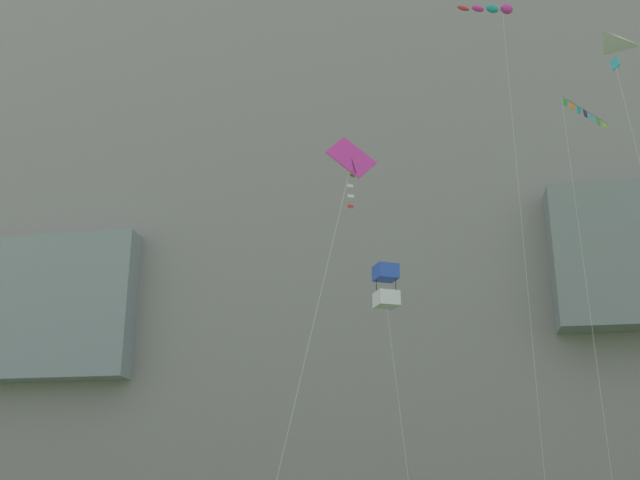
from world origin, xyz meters
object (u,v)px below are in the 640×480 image
Objects in this scene: kite_banner_low_left at (586,142)px; kite_windsock_high_center at (494,11)px; kite_box_low_center at (386,286)px; kite_diamond_high_left at (348,173)px; kite_delta_mid_center at (607,72)px.

kite_windsock_high_center is at bearing -165.13° from kite_banner_low_left.
kite_banner_low_left is 13.82m from kite_box_low_center.
kite_banner_low_left reaches higher than kite_box_low_center.
kite_banner_low_left is at bearing 14.87° from kite_windsock_high_center.
kite_diamond_high_left is at bearing -89.64° from kite_box_low_center.
kite_windsock_high_center is (-4.51, 4.84, 7.22)m from kite_delta_mid_center.
kite_delta_mid_center is at bearing -88.66° from kite_banner_low_left.
kite_diamond_high_left is 0.47× the size of kite_windsock_high_center.
kite_windsock_high_center reaches higher than kite_diamond_high_left.
kite_banner_low_left is at bearing 91.34° from kite_delta_mid_center.
kite_windsock_high_center is at bearing 69.31° from kite_diamond_high_left.
kite_banner_low_left is (10.69, 17.87, 8.83)m from kite_diamond_high_left.
kite_windsock_high_center is at bearing 12.10° from kite_box_low_center.
kite_delta_mid_center is 6.04m from kite_banner_low_left.
kite_windsock_high_center is (6.31, 16.71, 16.75)m from kite_diamond_high_left.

